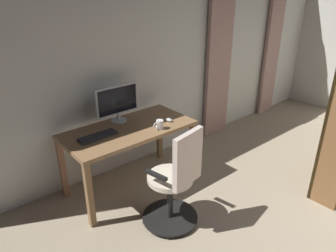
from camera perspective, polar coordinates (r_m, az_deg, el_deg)
The scene contains 9 objects.
back_room_partition at distance 4.38m, azimuth 2.42°, elevation 12.46°, with size 6.17×0.10×2.56m, color silver.
curtain_left_panel at distance 5.87m, azimuth 18.40°, elevation 13.43°, with size 0.38×0.06×2.37m, color tan.
curtain_right_panel at distance 4.78m, azimuth 9.23°, elevation 12.03°, with size 0.48×0.06×2.37m, color tan.
desk at distance 3.50m, azimuth -7.08°, elevation -1.77°, with size 1.43×0.71×0.75m.
office_chair at distance 3.01m, azimuth 1.40°, elevation -10.32°, with size 0.56×0.56×1.05m.
computer_monitor at distance 3.56m, azimuth -9.18°, elevation 4.42°, with size 0.53×0.18×0.42m.
computer_keyboard at distance 3.30m, azimuth -12.60°, elevation -1.81°, with size 0.40×0.13×0.02m, color #232328.
computer_mouse at distance 3.59m, azimuth 0.15°, elevation 1.15°, with size 0.06×0.10×0.04m, color #B7BCC1.
mug_coffee at distance 3.38m, azimuth -1.56°, elevation 0.25°, with size 0.12×0.08×0.10m.
Camera 1 is at (2.88, 0.32, 2.20)m, focal length 33.61 mm.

